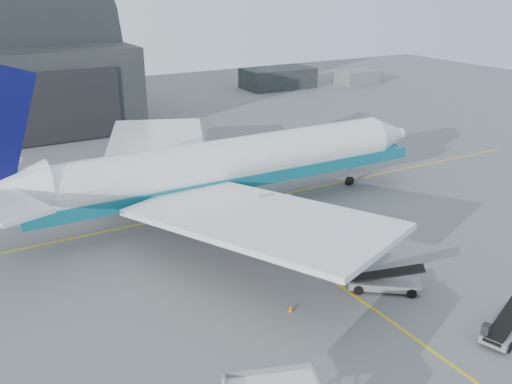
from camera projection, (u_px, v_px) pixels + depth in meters
ground at (359, 299)px, 39.80m from camera, size 200.00×200.00×0.00m
taxi_lines at (266, 233)px, 50.08m from camera, size 80.00×42.12×0.02m
distant_bldg_a at (278, 88)px, 115.94m from camera, size 14.00×8.00×4.00m
distant_bldg_b at (356, 84)px, 120.59m from camera, size 8.00×6.00×2.80m
airliner at (217, 167)px, 52.79m from camera, size 46.55×45.14×16.34m
pushback_tug at (313, 239)px, 47.39m from camera, size 3.68×2.22×1.68m
belt_loader_a at (507, 326)px, 35.63m from camera, size 5.29×3.05×1.98m
belt_loader_b at (383, 282)px, 40.72m from camera, size 5.06×4.42×2.05m
traffic_cone at (291, 308)px, 38.25m from camera, size 0.34×0.34×0.48m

